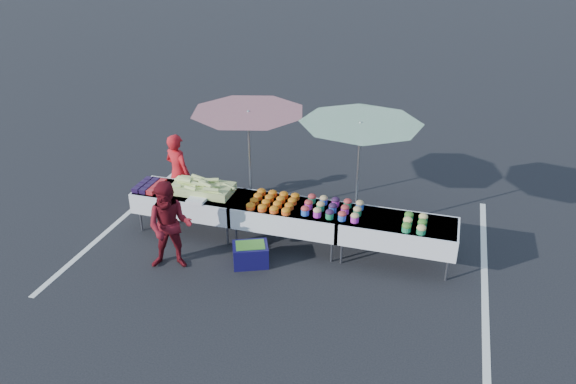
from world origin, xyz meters
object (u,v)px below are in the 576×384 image
(table_right, at_px, (397,230))
(umbrella_left, at_px, (248,121))
(customer, at_px, (170,226))
(table_left, at_px, (189,200))
(umbrella_right, at_px, (360,133))
(table_center, at_px, (288,214))
(vendor, at_px, (178,173))
(storage_bin, at_px, (251,254))

(table_right, xyz_separation_m, umbrella_left, (-2.75, 0.79, 1.27))
(customer, height_order, umbrella_left, umbrella_left)
(table_left, height_order, umbrella_right, umbrella_right)
(table_right, bearing_deg, table_left, 180.00)
(umbrella_left, bearing_deg, table_right, -16.03)
(table_left, bearing_deg, umbrella_right, 14.54)
(umbrella_left, relative_size, umbrella_right, 0.94)
(table_left, bearing_deg, table_right, 0.00)
(table_center, bearing_deg, umbrella_right, 35.87)
(table_center, relative_size, table_right, 1.00)
(vendor, height_order, umbrella_right, umbrella_right)
(vendor, distance_m, customer, 1.92)
(customer, height_order, umbrella_right, umbrella_right)
(umbrella_left, xyz_separation_m, storage_bin, (0.54, -1.53, -1.67))
(table_right, relative_size, vendor, 1.22)
(table_center, xyz_separation_m, umbrella_left, (-0.95, 0.79, 1.27))
(table_right, bearing_deg, storage_bin, -161.48)
(table_center, xyz_separation_m, umbrella_right, (1.01, 0.73, 1.29))
(table_center, distance_m, storage_bin, 0.93)
(table_left, xyz_separation_m, vendor, (-0.50, 0.62, 0.18))
(vendor, height_order, umbrella_left, umbrella_left)
(table_left, bearing_deg, customer, -78.25)
(umbrella_right, bearing_deg, table_left, -165.46)
(customer, relative_size, umbrella_right, 0.62)
(storage_bin, bearing_deg, umbrella_right, 22.27)
(umbrella_right, bearing_deg, customer, -143.92)
(table_right, distance_m, umbrella_right, 1.68)
(table_center, distance_m, vendor, 2.39)
(table_right, xyz_separation_m, storage_bin, (-2.20, -0.74, -0.40))
(table_right, height_order, umbrella_right, umbrella_right)
(vendor, relative_size, storage_bin, 2.26)
(umbrella_left, height_order, storage_bin, umbrella_left)
(umbrella_right, bearing_deg, vendor, -178.19)
(table_center, bearing_deg, vendor, 164.86)
(vendor, bearing_deg, umbrella_left, -151.90)
(table_left, relative_size, umbrella_left, 0.83)
(customer, distance_m, umbrella_left, 2.32)
(table_left, height_order, vendor, vendor)
(table_left, xyz_separation_m, table_center, (1.80, 0.00, 0.00))
(table_left, relative_size, umbrella_right, 0.78)
(table_center, distance_m, customer, 1.94)
(table_right, relative_size, umbrella_right, 0.78)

